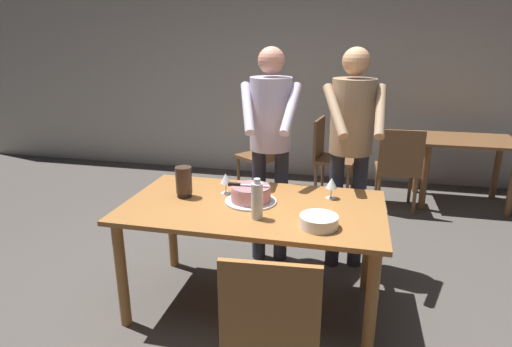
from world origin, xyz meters
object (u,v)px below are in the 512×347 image
(plate_stack, at_px, (319,221))
(wine_glass_near, at_px, (332,184))
(cake_on_platter, at_px, (251,195))
(background_table, at_px, (465,153))
(background_chair_2, at_px, (398,166))
(main_dining_table, at_px, (253,219))
(wine_glass_far, at_px, (226,179))
(background_chair_0, at_px, (264,153))
(cake_knife, at_px, (240,185))
(person_cutting_cake, at_px, (270,133))
(background_chair_1, at_px, (329,154))
(person_standing_beside, at_px, (351,137))
(chair_near_side, at_px, (272,327))
(water_bottle, at_px, (257,200))
(hurricane_lamp, at_px, (184,182))

(plate_stack, height_order, wine_glass_near, wine_glass_near)
(cake_on_platter, xyz_separation_m, wine_glass_near, (0.51, 0.19, 0.05))
(background_table, distance_m, background_chair_2, 0.80)
(main_dining_table, height_order, wine_glass_far, wine_glass_far)
(background_table, relative_size, background_chair_0, 1.11)
(cake_knife, xyz_separation_m, background_chair_2, (1.18, 1.99, -0.37))
(person_cutting_cake, height_order, background_chair_1, person_cutting_cake)
(person_standing_beside, bearing_deg, wine_glass_near, -102.65)
(cake_on_platter, xyz_separation_m, cake_knife, (-0.07, -0.00, 0.06))
(cake_knife, height_order, person_standing_beside, person_standing_beside)
(wine_glass_far, relative_size, person_standing_beside, 0.08)
(background_table, bearing_deg, wine_glass_far, -132.47)
(person_standing_beside, distance_m, chair_near_side, 1.68)
(background_chair_2, bearing_deg, person_cutting_cake, -129.15)
(water_bottle, xyz_separation_m, person_cutting_cake, (-0.09, 0.88, 0.21))
(hurricane_lamp, height_order, background_chair_0, hurricane_lamp)
(background_chair_1, distance_m, background_chair_2, 0.80)
(plate_stack, xyz_separation_m, person_cutting_cake, (-0.46, 0.92, 0.29))
(wine_glass_near, relative_size, water_bottle, 0.58)
(cake_on_platter, height_order, person_cutting_cake, person_cutting_cake)
(plate_stack, bearing_deg, main_dining_table, 151.04)
(wine_glass_near, bearing_deg, background_table, 58.56)
(background_chair_2, bearing_deg, wine_glass_far, -125.21)
(background_table, distance_m, background_chair_0, 2.20)
(wine_glass_far, height_order, hurricane_lamp, hurricane_lamp)
(plate_stack, bearing_deg, background_table, 62.75)
(hurricane_lamp, bearing_deg, background_chair_2, 51.73)
(main_dining_table, xyz_separation_m, chair_near_side, (0.29, -0.84, -0.16))
(background_table, bearing_deg, cake_knife, -128.95)
(background_chair_2, bearing_deg, background_table, 26.33)
(person_standing_beside, bearing_deg, cake_on_platter, -132.94)
(background_chair_0, bearing_deg, chair_near_side, -77.30)
(hurricane_lamp, bearing_deg, wine_glass_near, 11.24)
(background_chair_1, bearing_deg, wine_glass_far, -104.86)
(wine_glass_near, xyz_separation_m, wine_glass_far, (-0.71, -0.07, 0.00))
(wine_glass_far, distance_m, water_bottle, 0.48)
(cake_knife, xyz_separation_m, wine_glass_far, (-0.14, 0.12, -0.01))
(wine_glass_near, xyz_separation_m, background_chair_2, (0.60, 1.80, -0.36))
(hurricane_lamp, xyz_separation_m, person_cutting_cake, (0.47, 0.63, 0.22))
(background_chair_0, bearing_deg, wine_glass_near, -66.23)
(hurricane_lamp, height_order, background_chair_2, hurricane_lamp)
(water_bottle, bearing_deg, wine_glass_near, 46.82)
(background_chair_1, xyz_separation_m, background_chair_2, (0.74, -0.32, 0.00))
(hurricane_lamp, bearing_deg, cake_knife, 0.07)
(cake_on_platter, distance_m, background_chair_1, 2.35)
(chair_near_side, height_order, background_table, chair_near_side)
(main_dining_table, xyz_separation_m, cake_knife, (-0.10, 0.04, 0.22))
(wine_glass_near, xyz_separation_m, person_cutting_cake, (-0.50, 0.44, 0.22))
(chair_near_side, bearing_deg, cake_knife, 113.88)
(person_cutting_cake, distance_m, chair_near_side, 1.65)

